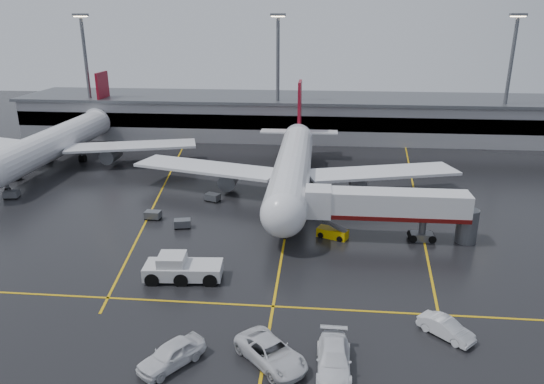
{
  "coord_description": "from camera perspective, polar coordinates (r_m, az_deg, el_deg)",
  "views": [
    {
      "loc": [
        3.66,
        -61.58,
        24.78
      ],
      "look_at": [
        -2.0,
        -2.0,
        4.0
      ],
      "focal_mm": 33.35,
      "sensor_mm": 36.0,
      "label": 1
    }
  ],
  "objects": [
    {
      "name": "belt_loader",
      "position": [
        60.47,
        6.85,
        -4.61
      ],
      "size": [
        3.9,
        2.79,
        2.28
      ],
      "color": "#DAAD06",
      "rests_on": "ground"
    },
    {
      "name": "service_van_d",
      "position": [
        40.34,
        -11.28,
        -17.54
      ],
      "size": [
        5.01,
        5.67,
        1.85
      ],
      "primitive_type": "imported",
      "rotation": [
        0.0,
        0.0,
        -0.64
      ],
      "color": "silver",
      "rests_on": "ground"
    },
    {
      "name": "apron_line_stop",
      "position": [
        46.84,
        0.12,
        -12.78
      ],
      "size": [
        60.0,
        0.25,
        0.02
      ],
      "primitive_type": "cube",
      "color": "gold",
      "rests_on": "ground"
    },
    {
      "name": "jet_bridge",
      "position": [
        59.93,
        12.96,
        -1.72
      ],
      "size": [
        19.9,
        3.4,
        6.05
      ],
      "color": "silver",
      "rests_on": "ground"
    },
    {
      "name": "baggage_cart_e",
      "position": [
        81.91,
        -27.34,
        -0.21
      ],
      "size": [
        2.17,
        1.59,
        1.12
      ],
      "color": "#595B60",
      "rests_on": "ground"
    },
    {
      "name": "service_van_b",
      "position": [
        39.49,
        6.99,
        -18.22
      ],
      "size": [
        2.62,
        6.28,
        1.81
      ],
      "primitive_type": "imported",
      "rotation": [
        0.0,
        0.0,
        -0.01
      ],
      "color": "white",
      "rests_on": "ground"
    },
    {
      "name": "service_van_c",
      "position": [
        44.98,
        19.03,
        -14.31
      ],
      "size": [
        4.46,
        4.41,
        1.53
      ],
      "primitive_type": "imported",
      "rotation": [
        0.0,
        0.0,
        0.8
      ],
      "color": "silver",
      "rests_on": "ground"
    },
    {
      "name": "apron_line_centre",
      "position": [
        66.48,
        1.88,
        -2.74
      ],
      "size": [
        0.25,
        90.0,
        0.02
      ],
      "primitive_type": "cube",
      "color": "gold",
      "rests_on": "ground"
    },
    {
      "name": "pushback_tractor",
      "position": [
        51.55,
        -10.21,
        -8.55
      ],
      "size": [
        7.83,
        3.78,
        2.72
      ],
      "color": "silver",
      "rests_on": "ground"
    },
    {
      "name": "apron_line_left",
      "position": [
        79.36,
        -12.21,
        0.51
      ],
      "size": [
        9.99,
        69.35,
        0.02
      ],
      "primitive_type": "cube",
      "rotation": [
        0.0,
        0.0,
        0.14
      ],
      "color": "gold",
      "rests_on": "ground"
    },
    {
      "name": "light_mast_right",
      "position": [
        110.25,
        25.23,
        12.02
      ],
      "size": [
        3.0,
        1.2,
        25.45
      ],
      "color": "#595B60",
      "rests_on": "ground"
    },
    {
      "name": "main_airliner",
      "position": [
        74.28,
        2.39,
        3.05
      ],
      "size": [
        48.8,
        45.6,
        14.1
      ],
      "color": "silver",
      "rests_on": "ground"
    },
    {
      "name": "light_mast_left",
      "position": [
        114.9,
        -20.18,
        12.87
      ],
      "size": [
        3.0,
        1.2,
        25.45
      ],
      "color": "#595B60",
      "rests_on": "ground"
    },
    {
      "name": "baggage_cart_d",
      "position": [
        91.02,
        -27.18,
        1.6
      ],
      "size": [
        2.07,
        1.41,
        1.12
      ],
      "color": "#595B60",
      "rests_on": "ground"
    },
    {
      "name": "terminal",
      "position": [
        111.47,
        3.49,
        8.54
      ],
      "size": [
        122.0,
        19.0,
        8.6
      ],
      "color": "gray",
      "rests_on": "ground"
    },
    {
      "name": "baggage_cart_b",
      "position": [
        67.06,
        -13.29,
        -2.5
      ],
      "size": [
        2.09,
        1.45,
        1.12
      ],
      "color": "#595B60",
      "rests_on": "ground"
    },
    {
      "name": "ground",
      "position": [
        66.48,
        1.88,
        -2.75
      ],
      "size": [
        220.0,
        220.0,
        0.0
      ],
      "primitive_type": "plane",
      "color": "black",
      "rests_on": "ground"
    },
    {
      "name": "baggage_cart_c",
      "position": [
        72.09,
        -6.73,
        -0.57
      ],
      "size": [
        2.34,
        1.95,
        1.12
      ],
      "color": "#595B60",
      "rests_on": "ground"
    },
    {
      "name": "baggage_cart_a",
      "position": [
        63.6,
        -10.08,
        -3.49
      ],
      "size": [
        2.25,
        1.73,
        1.12
      ],
      "color": "#595B60",
      "rests_on": "ground"
    },
    {
      "name": "light_mast_mid",
      "position": [
        104.45,
        0.66,
        13.49
      ],
      "size": [
        3.0,
        1.2,
        25.45
      ],
      "color": "#595B60",
      "rests_on": "ground"
    },
    {
      "name": "second_airliner",
      "position": [
        97.18,
        -22.86,
        5.42
      ],
      "size": [
        48.8,
        45.6,
        14.1
      ],
      "color": "silver",
      "rests_on": "ground"
    },
    {
      "name": "service_van_a",
      "position": [
        39.86,
        -0.1,
        -17.67
      ],
      "size": [
        6.55,
        6.72,
        1.79
      ],
      "primitive_type": "imported",
      "rotation": [
        0.0,
        0.0,
        0.75
      ],
      "color": "silver",
      "rests_on": "ground"
    },
    {
      "name": "apron_line_right",
      "position": [
        77.09,
        15.84,
        -0.35
      ],
      "size": [
        7.57,
        69.64,
        0.02
      ],
      "primitive_type": "cube",
      "rotation": [
        0.0,
        0.0,
        -0.1
      ],
      "color": "gold",
      "rests_on": "ground"
    }
  ]
}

